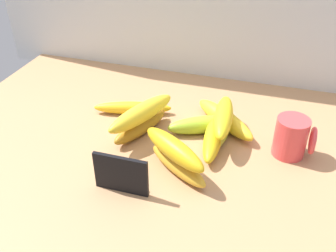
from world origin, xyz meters
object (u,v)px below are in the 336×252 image
(banana_7, at_px, (142,113))
(banana_9, at_px, (223,117))
(banana_6, at_px, (133,108))
(chalkboard_sign, at_px, (121,176))
(banana_3, at_px, (202,125))
(banana_5, at_px, (141,126))
(banana_1, at_px, (225,119))
(banana_0, at_px, (214,135))
(banana_8, at_px, (174,149))
(banana_4, at_px, (222,128))
(coffee_mug, at_px, (292,137))
(banana_2, at_px, (178,165))

(banana_7, xyz_separation_m, banana_9, (0.18, 0.04, -0.00))
(banana_9, bearing_deg, banana_6, 170.33)
(chalkboard_sign, xyz_separation_m, banana_3, (0.11, 0.24, -0.02))
(banana_3, distance_m, banana_7, 0.15)
(banana_5, bearing_deg, banana_1, 24.93)
(banana_0, height_order, banana_8, banana_8)
(banana_9, bearing_deg, banana_7, -167.12)
(banana_4, relative_size, banana_9, 0.97)
(banana_7, distance_m, banana_9, 0.19)
(coffee_mug, relative_size, banana_4, 0.53)
(banana_1, height_order, banana_6, banana_1)
(banana_3, bearing_deg, chalkboard_sign, -113.39)
(coffee_mug, xyz_separation_m, banana_5, (-0.34, -0.02, -0.03))
(chalkboard_sign, height_order, banana_3, chalkboard_sign)
(banana_0, bearing_deg, banana_6, 164.03)
(banana_0, height_order, banana_2, banana_0)
(banana_5, xyz_separation_m, banana_6, (-0.05, 0.08, -0.00))
(banana_0, relative_size, banana_9, 1.17)
(banana_2, bearing_deg, banana_3, 84.60)
(banana_5, bearing_deg, coffee_mug, 3.48)
(banana_3, relative_size, banana_5, 0.96)
(banana_0, xyz_separation_m, banana_9, (0.02, 0.02, 0.04))
(banana_1, distance_m, banana_8, 0.21)
(banana_1, height_order, banana_5, banana_1)
(banana_7, bearing_deg, banana_6, 124.50)
(chalkboard_sign, distance_m, banana_8, 0.12)
(banana_5, xyz_separation_m, banana_9, (0.19, 0.04, 0.04))
(banana_0, bearing_deg, banana_4, 70.35)
(banana_3, xyz_separation_m, banana_8, (-0.02, -0.16, 0.04))
(chalkboard_sign, height_order, banana_2, chalkboard_sign)
(banana_0, distance_m, banana_7, 0.17)
(chalkboard_sign, xyz_separation_m, banana_4, (0.15, 0.25, -0.02))
(banana_9, bearing_deg, banana_5, -169.12)
(banana_6, relative_size, banana_7, 0.99)
(banana_9, bearing_deg, banana_3, 168.38)
(banana_2, bearing_deg, banana_0, 67.93)
(coffee_mug, height_order, banana_6, coffee_mug)
(banana_6, distance_m, banana_7, 0.11)
(banana_1, relative_size, banana_7, 1.00)
(banana_2, relative_size, banana_6, 0.83)
(chalkboard_sign, xyz_separation_m, banana_1, (0.15, 0.28, -0.02))
(banana_4, relative_size, banana_7, 0.84)
(banana_6, xyz_separation_m, banana_8, (0.17, -0.19, 0.04))
(banana_1, relative_size, banana_8, 1.14)
(chalkboard_sign, height_order, banana_5, chalkboard_sign)
(chalkboard_sign, distance_m, banana_9, 0.28)
(chalkboard_sign, height_order, banana_0, chalkboard_sign)
(banana_3, xyz_separation_m, banana_4, (0.05, 0.00, -0.00))
(banana_8, bearing_deg, banana_5, 136.15)
(coffee_mug, bearing_deg, banana_6, 171.87)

